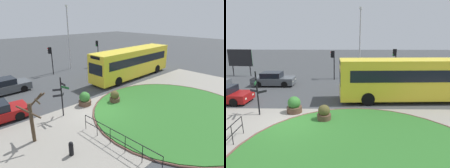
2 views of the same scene
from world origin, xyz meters
The scene contains 13 objects.
ground centered at (0.00, 0.00, 0.00)m, with size 120.00×120.00×0.00m, color #3D3F42.
sidewalk_paving centered at (0.00, -1.86, 0.01)m, with size 32.00×8.28×0.02m, color gray.
grass_island centered at (4.00, -3.75, 0.05)m, with size 11.81×11.81×0.10m, color #2D6B28.
grass_kerb_ring centered at (4.00, -3.75, 0.06)m, with size 12.12×12.12×0.11m, color brown.
signpost_directional centered at (-2.47, 1.18, 1.69)m, with size 0.99×1.21×2.93m.
bus_yellow centered at (8.50, 4.34, 1.78)m, with size 11.43×2.89×3.31m.
car_trailing centered at (-4.11, 8.89, 0.66)m, with size 4.26×1.97×1.41m.
traffic_light_near centered at (1.98, 11.73, 2.48)m, with size 0.49×0.31×3.37m.
traffic_light_far centered at (9.02, 11.45, 2.65)m, with size 0.49×0.31×3.60m.
lamppost_tall centered at (5.13, 12.55, 4.39)m, with size 0.32×0.32×8.20m.
billboard_left centered at (-9.89, 13.74, 2.26)m, with size 3.22×0.45×3.39m.
planter_near_signpost centered at (-0.23, 1.65, 0.50)m, with size 1.02×1.02×1.13m.
planter_kerbside centered at (1.90, 0.39, 0.46)m, with size 0.85×0.85×1.02m.
Camera 2 is at (2.92, -10.57, 5.12)m, focal length 30.90 mm.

